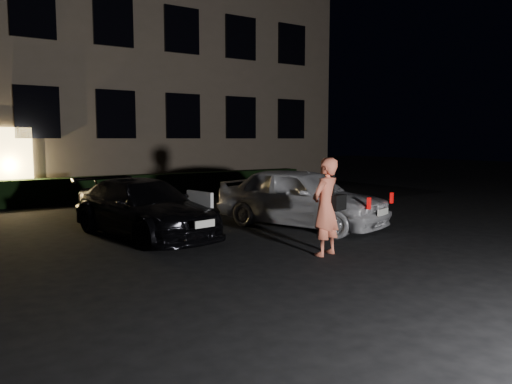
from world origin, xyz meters
TOP-DOWN VIEW (x-y plane):
  - ground at (0.00, 0.00)m, footprint 80.00×80.00m
  - building at (-0.00, 14.99)m, footprint 20.00×8.11m
  - hedge at (0.00, 10.50)m, footprint 15.00×0.70m
  - sedan at (-1.75, 3.77)m, footprint 2.41×4.52m
  - hatch at (1.82, 2.74)m, footprint 3.05×4.62m
  - man at (0.35, 0.16)m, footprint 0.82×0.60m

SIDE VIEW (x-z plane):
  - ground at x=0.00m, z-range 0.00..0.00m
  - hedge at x=0.00m, z-range 0.00..0.85m
  - sedan at x=-1.75m, z-range 0.00..1.25m
  - hatch at x=1.82m, z-range 0.00..1.46m
  - man at x=0.35m, z-range 0.00..1.80m
  - building at x=0.00m, z-range 0.00..12.00m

